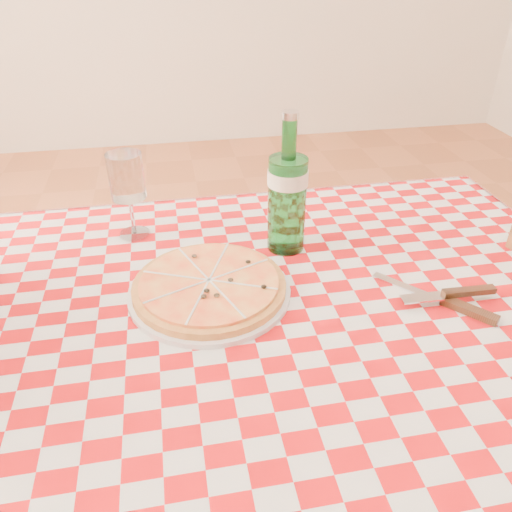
{
  "coord_description": "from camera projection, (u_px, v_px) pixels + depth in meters",
  "views": [
    {
      "loc": [
        -0.16,
        -0.71,
        1.32
      ],
      "look_at": [
        -0.02,
        0.06,
        0.82
      ],
      "focal_mm": 35.0,
      "sensor_mm": 36.0,
      "label": 1
    }
  ],
  "objects": [
    {
      "name": "dining_table",
      "position": [
        272.0,
        340.0,
        0.97
      ],
      "size": [
        1.2,
        0.8,
        0.75
      ],
      "color": "brown",
      "rests_on": "ground"
    },
    {
      "name": "tablecloth",
      "position": [
        273.0,
        301.0,
        0.92
      ],
      "size": [
        1.3,
        0.9,
        0.01
      ],
      "primitive_type": "cube",
      "color": "#A0090D",
      "rests_on": "dining_table"
    },
    {
      "name": "pizza_plate",
      "position": [
        209.0,
        285.0,
        0.92
      ],
      "size": [
        0.39,
        0.39,
        0.04
      ],
      "primitive_type": null,
      "rotation": [
        0.0,
        0.0,
        0.38
      ],
      "color": "#D68F47",
      "rests_on": "tablecloth"
    },
    {
      "name": "water_bottle",
      "position": [
        288.0,
        184.0,
        0.99
      ],
      "size": [
        0.1,
        0.1,
        0.29
      ],
      "primitive_type": null,
      "rotation": [
        0.0,
        0.0,
        0.17
      ],
      "color": "#1A6926",
      "rests_on": "tablecloth"
    },
    {
      "name": "wine_glass",
      "position": [
        129.0,
        196.0,
        1.06
      ],
      "size": [
        0.08,
        0.08,
        0.19
      ],
      "primitive_type": null,
      "rotation": [
        0.0,
        0.0,
        0.15
      ],
      "color": "white",
      "rests_on": "tablecloth"
    },
    {
      "name": "cutlery",
      "position": [
        443.0,
        296.0,
        0.9
      ],
      "size": [
        0.31,
        0.29,
        0.03
      ],
      "primitive_type": null,
      "rotation": [
        0.0,
        0.0,
        -0.38
      ],
      "color": "silver",
      "rests_on": "tablecloth"
    }
  ]
}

